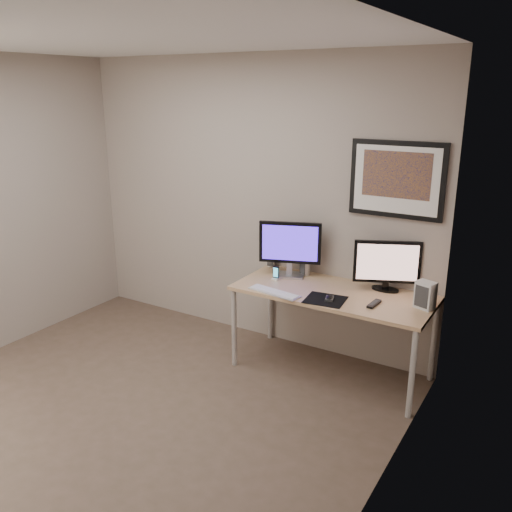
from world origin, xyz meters
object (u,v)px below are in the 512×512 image
at_px(desk, 333,299).
at_px(keyboard, 274,292).
at_px(monitor_large, 290,247).
at_px(phone_dock, 276,273).
at_px(monitor_tv, 387,264).
at_px(framed_art, 397,180).
at_px(fan_unit, 425,295).
at_px(speaker_left, 271,256).
at_px(speaker_right, 306,264).

xyz_separation_m(desk, keyboard, (-0.39, -0.28, 0.07)).
bearing_deg(desk, monitor_large, 163.15).
bearing_deg(phone_dock, monitor_tv, 13.29).
relative_size(framed_art, fan_unit, 3.60).
distance_m(monitor_tv, speaker_left, 1.11).
bearing_deg(fan_unit, keyboard, -145.70).
bearing_deg(speaker_right, speaker_left, -168.61).
height_order(speaker_left, keyboard, speaker_left).
xyz_separation_m(desk, framed_art, (0.35, 0.33, 0.96)).
relative_size(framed_art, speaker_right, 3.72).
bearing_deg(fan_unit, monitor_large, -166.70).
distance_m(desk, speaker_left, 0.83).
bearing_deg(monitor_large, phone_dock, -134.49).
height_order(speaker_right, fan_unit, fan_unit).
distance_m(monitor_large, fan_unit, 1.22).
bearing_deg(phone_dock, framed_art, 18.71).
xyz_separation_m(framed_art, speaker_right, (-0.72, -0.08, -0.79)).
bearing_deg(speaker_left, monitor_tv, -24.56).
distance_m(keyboard, fan_unit, 1.16).
distance_m(monitor_large, monitor_tv, 0.83).
distance_m(desk, framed_art, 1.07).
bearing_deg(fan_unit, desk, -158.89).
bearing_deg(keyboard, monitor_tv, 43.23).
bearing_deg(monitor_large, keyboard, -98.95).
bearing_deg(desk, fan_unit, 2.33).
xyz_separation_m(desk, fan_unit, (0.72, 0.03, 0.17)).
height_order(desk, framed_art, framed_art).
bearing_deg(framed_art, desk, -136.54).
bearing_deg(keyboard, framed_art, 47.76).
xyz_separation_m(speaker_left, keyboard, (0.36, -0.58, -0.09)).
relative_size(desk, fan_unit, 7.68).
distance_m(framed_art, fan_unit, 0.92).
bearing_deg(desk, framed_art, 43.46).
relative_size(framed_art, keyboard, 1.66).
bearing_deg(desk, speaker_right, 145.99).
xyz_separation_m(monitor_large, phone_dock, (-0.06, -0.14, -0.21)).
bearing_deg(keyboard, phone_dock, 125.07).
bearing_deg(monitor_large, framed_art, -7.61).
bearing_deg(phone_dock, monitor_large, 64.62).
xyz_separation_m(desk, speaker_right, (-0.37, 0.25, 0.17)).
bearing_deg(monitor_tv, framed_art, 66.43).
height_order(phone_dock, fan_unit, fan_unit).
relative_size(monitor_tv, speaker_right, 2.46).
xyz_separation_m(desk, speaker_left, (-0.75, 0.30, 0.16)).
height_order(monitor_large, speaker_right, monitor_large).
distance_m(monitor_tv, phone_dock, 0.93).
xyz_separation_m(framed_art, monitor_tv, (0.00, -0.09, -0.67)).
height_order(monitor_large, fan_unit, monitor_large).
relative_size(desk, phone_dock, 13.48).
height_order(speaker_right, phone_dock, speaker_right).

